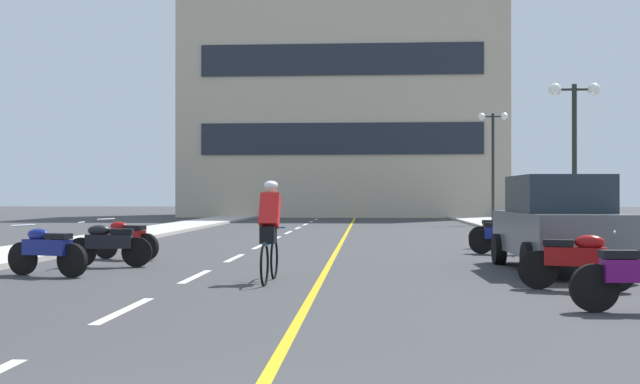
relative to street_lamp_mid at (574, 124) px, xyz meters
The scene contains 27 objects.
ground_plane 8.06m from the street_lamp_mid, 164.84° to the left, with size 140.00×140.00×0.00m, color #38383A.
curb_left 15.42m from the street_lamp_mid, 160.98° to the left, with size 2.40×72.00×0.12m, color #B7B2A8.
curb_right 5.99m from the street_lamp_mid, 87.76° to the left, with size 2.40×72.00×0.12m, color #B7B2A8.
lane_dash_1 16.28m from the street_lamp_mid, 124.51° to the right, with size 0.14×2.20×0.01m, color silver.
lane_dash_2 13.28m from the street_lamp_mid, 134.71° to the right, with size 0.14×2.20×0.01m, color silver.
lane_dash_3 10.93m from the street_lamp_mid, 150.48° to the right, with size 0.14×2.20×0.01m, color silver.
lane_dash_4 9.73m from the street_lamp_mid, behind, with size 0.14×2.20×0.01m, color silver.
lane_dash_5 10.09m from the street_lamp_mid, 162.16° to the left, with size 0.14×2.20×0.01m, color silver.
lane_dash_6 11.88m from the street_lamp_mid, 142.55° to the left, with size 0.14×2.20×0.01m, color silver.
lane_dash_7 14.57m from the street_lamp_mid, 129.57° to the left, with size 0.14×2.20×0.01m, color silver.
lane_dash_8 17.76m from the street_lamp_mid, 121.16° to the left, with size 0.14×2.20×0.01m, color silver.
lane_dash_9 21.23m from the street_lamp_mid, 115.48° to the left, with size 0.14×2.20×0.01m, color silver.
lane_dash_10 24.86m from the street_lamp_mid, 111.47° to the left, with size 0.14×2.20×0.01m, color silver.
lane_dash_11 28.58m from the street_lamp_mid, 108.52° to the left, with size 0.14×2.20×0.01m, color silver.
centre_line_yellow 9.05m from the street_lamp_mid, 144.06° to the left, with size 0.12×66.00×0.01m, color gold.
office_building 32.12m from the street_lamp_mid, 103.91° to the left, with size 21.22×9.97×16.67m.
street_lamp_mid is the anchor object (origin of this frame).
street_lamp_far 15.66m from the street_lamp_mid, 89.28° to the left, with size 1.46×0.36×5.37m.
parked_car_near 8.48m from the street_lamp_mid, 106.91° to the right, with size 1.98×4.23×1.82m.
motorcycle_2 13.49m from the street_lamp_mid, 101.42° to the right, with size 1.70×0.60×0.92m.
motorcycle_3 11.51m from the street_lamp_mid, 104.64° to the right, with size 1.65×0.76×0.92m.
motorcycle_4 15.18m from the street_lamp_mid, 141.69° to the right, with size 1.65×0.77×0.92m.
motorcycle_5 13.77m from the street_lamp_mid, 146.09° to the right, with size 1.70×0.60×0.92m.
motorcycle_6 13.07m from the street_lamp_mid, 153.56° to the right, with size 1.64×0.80×0.92m.
motorcycle_7 5.43m from the street_lamp_mid, 125.77° to the right, with size 1.66×0.74×0.92m.
motorcycle_8 4.14m from the street_lamp_mid, 147.15° to the right, with size 1.70×0.60×0.92m.
cyclist_rider 12.71m from the street_lamp_mid, 127.63° to the right, with size 0.42×1.77×1.71m.
Camera 1 is at (1.05, -3.48, 1.45)m, focal length 43.19 mm.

